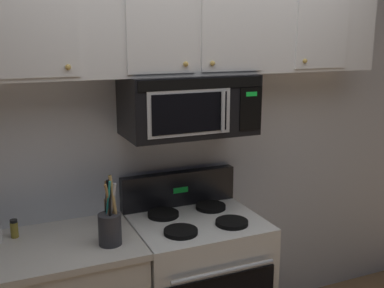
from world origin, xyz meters
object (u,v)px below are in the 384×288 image
over_range_microwave (188,105)px  spice_jar (14,229)px  utensil_crock_charcoal (110,225)px  pepper_mill (109,212)px  stove_range (196,286)px

over_range_microwave → spice_jar: bearing=176.7°
over_range_microwave → utensil_crock_charcoal: size_ratio=2.01×
utensil_crock_charcoal → pepper_mill: bearing=77.0°
stove_range → over_range_microwave: 1.11m
stove_range → spice_jar: size_ratio=11.03×
stove_range → spice_jar: stove_range is taller
utensil_crock_charcoal → spice_jar: utensil_crock_charcoal is taller
over_range_microwave → utensil_crock_charcoal: over_range_microwave is taller
over_range_microwave → spice_jar: 1.18m
over_range_microwave → utensil_crock_charcoal: bearing=-156.8°
utensil_crock_charcoal → over_range_microwave: bearing=23.2°
stove_range → utensil_crock_charcoal: (-0.55, -0.12, 0.54)m
stove_range → utensil_crock_charcoal: size_ratio=2.96×
stove_range → utensil_crock_charcoal: bearing=-167.8°
utensil_crock_charcoal → pepper_mill: size_ratio=2.33×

